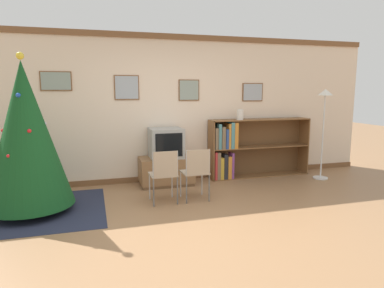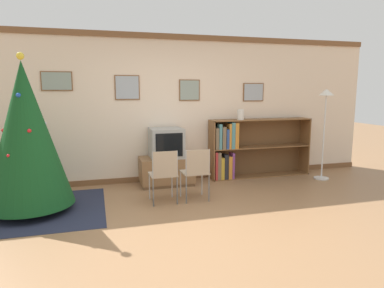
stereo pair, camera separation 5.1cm
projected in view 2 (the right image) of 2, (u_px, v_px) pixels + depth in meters
ground_plane at (197, 226)px, 4.34m from camera, size 24.00×24.00×0.00m
wall_back at (161, 109)px, 6.34m from camera, size 8.60×0.11×2.70m
area_rug at (32, 211)px, 4.84m from camera, size 2.00×1.79×0.01m
christmas_tree at (26, 135)px, 4.67m from camera, size 1.18×1.18×2.19m
tv_console at (167, 171)px, 6.19m from camera, size 0.95×0.56×0.50m
television at (166, 143)px, 6.11m from camera, size 0.58×0.52×0.53m
folding_chair_left at (164, 173)px, 5.10m from camera, size 0.40×0.40×0.82m
folding_chair_right at (196, 171)px, 5.24m from camera, size 0.40×0.40×0.82m
bookshelf at (242, 149)px, 6.65m from camera, size 2.04×0.36×1.14m
vase at (241, 115)px, 6.48m from camera, size 0.13×0.13×0.20m
standing_lamp at (325, 110)px, 6.41m from camera, size 0.28×0.28×1.72m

